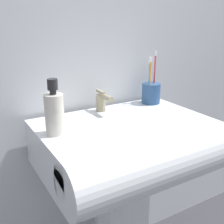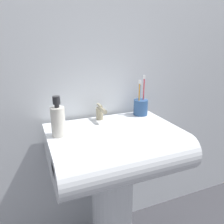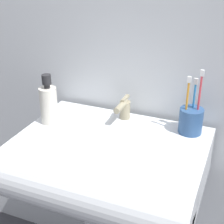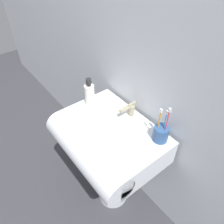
{
  "view_description": "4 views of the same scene",
  "coord_description": "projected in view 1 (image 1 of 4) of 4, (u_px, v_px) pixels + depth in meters",
  "views": [
    {
      "loc": [
        -0.52,
        -0.79,
        1.11
      ],
      "look_at": [
        -0.04,
        0.02,
        0.8
      ],
      "focal_mm": 45.0,
      "sensor_mm": 36.0,
      "label": 1
    },
    {
      "loc": [
        -0.37,
        -0.89,
        1.16
      ],
      "look_at": [
        0.0,
        0.01,
        0.84
      ],
      "focal_mm": 35.0,
      "sensor_mm": 36.0,
      "label": 2
    },
    {
      "loc": [
        0.37,
        -0.9,
        1.33
      ],
      "look_at": [
        0.0,
        -0.02,
        0.86
      ],
      "focal_mm": 55.0,
      "sensor_mm": 36.0,
      "label": 3
    },
    {
      "loc": [
        0.67,
        -0.53,
        1.62
      ],
      "look_at": [
        -0.02,
        0.0,
        0.85
      ],
      "focal_mm": 35.0,
      "sensor_mm": 36.0,
      "label": 4
    }
  ],
  "objects": [
    {
      "name": "toothbrush_cup",
      "position": [
        151.0,
        92.0,
        1.21
      ],
      "size": [
        0.08,
        0.08,
        0.22
      ],
      "color": "#2D5184",
      "rests_on": "sink_basin"
    },
    {
      "name": "sink_basin",
      "position": [
        132.0,
        148.0,
        0.99
      ],
      "size": [
        0.61,
        0.46,
        0.16
      ],
      "color": "white",
      "rests_on": "sink_pedestal"
    },
    {
      "name": "soap_bottle",
      "position": [
        54.0,
        112.0,
        0.88
      ],
      "size": [
        0.06,
        0.06,
        0.18
      ],
      "color": "silver",
      "rests_on": "sink_basin"
    },
    {
      "name": "faucet",
      "position": [
        102.0,
        101.0,
        1.1
      ],
      "size": [
        0.04,
        0.11,
        0.08
      ],
      "color": "tan",
      "rests_on": "sink_basin"
    }
  ]
}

